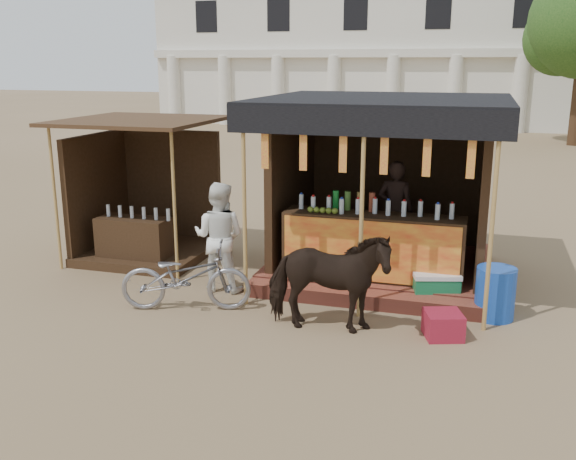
# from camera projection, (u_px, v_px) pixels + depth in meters

# --- Properties ---
(ground) EXTENTS (120.00, 120.00, 0.00)m
(ground) POSITION_uv_depth(u_px,v_px,m) (248.00, 356.00, 7.40)
(ground) COLOR #846B4C
(ground) RESTS_ON ground
(main_stall) EXTENTS (3.60, 3.61, 2.78)m
(main_stall) POSITION_uv_depth(u_px,v_px,m) (382.00, 212.00, 9.97)
(main_stall) COLOR brown
(main_stall) RESTS_ON ground
(secondary_stall) EXTENTS (2.40, 2.40, 2.38)m
(secondary_stall) POSITION_uv_depth(u_px,v_px,m) (140.00, 207.00, 11.06)
(secondary_stall) COLOR #362113
(secondary_stall) RESTS_ON ground
(cow) EXTENTS (1.62, 0.85, 1.32)m
(cow) POSITION_uv_depth(u_px,v_px,m) (328.00, 281.00, 7.91)
(cow) COLOR black
(cow) RESTS_ON ground
(motorbike) EXTENTS (1.86, 1.09, 0.92)m
(motorbike) POSITION_uv_depth(u_px,v_px,m) (186.00, 277.00, 8.68)
(motorbike) COLOR gray
(motorbike) RESTS_ON ground
(bystander) EXTENTS (0.79, 0.62, 1.62)m
(bystander) POSITION_uv_depth(u_px,v_px,m) (219.00, 237.00, 9.37)
(bystander) COLOR white
(bystander) RESTS_ON ground
(blue_barrel) EXTENTS (0.65, 0.65, 0.69)m
(blue_barrel) POSITION_uv_depth(u_px,v_px,m) (495.00, 293.00, 8.41)
(blue_barrel) COLOR #1746AF
(blue_barrel) RESTS_ON ground
(red_crate) EXTENTS (0.55, 0.55, 0.32)m
(red_crate) POSITION_uv_depth(u_px,v_px,m) (443.00, 325.00, 7.87)
(red_crate) COLOR maroon
(red_crate) RESTS_ON ground
(cooler) EXTENTS (0.74, 0.60, 0.46)m
(cooler) POSITION_uv_depth(u_px,v_px,m) (435.00, 288.00, 8.95)
(cooler) COLOR #197141
(cooler) RESTS_ON ground
(background_building) EXTENTS (26.00, 7.45, 8.18)m
(background_building) POSITION_uv_depth(u_px,v_px,m) (403.00, 49.00, 34.68)
(background_building) COLOR silver
(background_building) RESTS_ON ground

